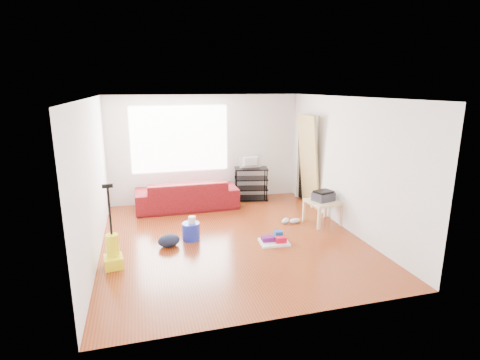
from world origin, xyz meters
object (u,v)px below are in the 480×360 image
object	(u,v)px
side_table	(323,204)
vacuum	(113,252)
cleaning_tray	(274,240)
tv_stand	(251,183)
sofa	(187,208)
bucket	(191,239)
backpack	(169,246)

from	to	relation	value
side_table	vacuum	size ratio (longest dim) A/B	0.51
side_table	cleaning_tray	size ratio (longest dim) A/B	1.26
tv_stand	sofa	bearing A→B (deg)	-159.11
bucket	side_table	bearing A→B (deg)	3.03
vacuum	sofa	bearing A→B (deg)	52.71
tv_stand	vacuum	distance (m)	4.14
sofa	cleaning_tray	bearing A→B (deg)	117.67
tv_stand	bucket	world-z (taller)	tv_stand
sofa	side_table	bearing A→B (deg)	146.21
cleaning_tray	vacuum	world-z (taller)	vacuum
sofa	vacuum	xyz separation A→B (m)	(-1.45, -2.54, 0.24)
tv_stand	side_table	xyz separation A→B (m)	(0.91, -1.94, -0.00)
sofa	vacuum	distance (m)	2.93
tv_stand	side_table	world-z (taller)	tv_stand
backpack	vacuum	xyz separation A→B (m)	(-0.88, -0.53, 0.24)
bucket	vacuum	distance (m)	1.50
side_table	bucket	bearing A→B (deg)	-176.97
sofa	vacuum	world-z (taller)	vacuum
tv_stand	bucket	distance (m)	2.75
cleaning_tray	backpack	size ratio (longest dim) A/B	1.36
bucket	cleaning_tray	distance (m)	1.50
sofa	side_table	xyz separation A→B (m)	(2.50, -1.67, 0.40)
tv_stand	cleaning_tray	world-z (taller)	tv_stand
bucket	cleaning_tray	bearing A→B (deg)	-20.96
sofa	tv_stand	distance (m)	1.66
tv_stand	cleaning_tray	size ratio (longest dim) A/B	1.65
vacuum	bucket	bearing A→B (deg)	21.87
backpack	cleaning_tray	bearing A→B (deg)	-27.52
side_table	vacuum	distance (m)	4.05
sofa	cleaning_tray	world-z (taller)	sofa
vacuum	backpack	bearing A→B (deg)	23.67
backpack	vacuum	bearing A→B (deg)	-165.69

